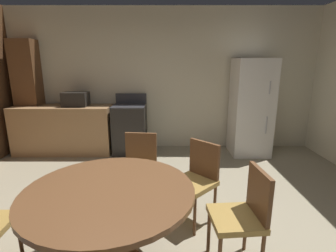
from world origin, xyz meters
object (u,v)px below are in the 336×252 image
object	(u,v)px
chair_north	(139,165)
refrigerator	(250,108)
microwave	(75,99)
dining_table	(110,207)
chair_east	(243,212)
chair_northeast	(197,177)
oven_range	(130,128)

from	to	relation	value
chair_north	refrigerator	bearing A→B (deg)	139.59
microwave	dining_table	xyz separation A→B (m)	(1.26, -2.91, -0.42)
chair_east	chair_northeast	xyz separation A→B (m)	(-0.31, 0.66, 0.00)
microwave	dining_table	distance (m)	3.20
refrigerator	dining_table	world-z (taller)	refrigerator
chair_east	chair_northeast	bearing A→B (deg)	-70.00
refrigerator	chair_east	xyz separation A→B (m)	(-0.91, -2.77, -0.38)
chair_northeast	chair_north	bearing A→B (deg)	-70.24
dining_table	chair_east	distance (m)	1.07
oven_range	chair_east	size ratio (longest dim) A/B	1.26
microwave	chair_north	xyz separation A→B (m)	(1.37, -1.85, -0.53)
oven_range	microwave	size ratio (longest dim) A/B	2.50
oven_range	dining_table	bearing A→B (deg)	-84.54
dining_table	oven_range	bearing A→B (deg)	95.46
dining_table	chair_north	bearing A→B (deg)	84.30
refrigerator	microwave	bearing A→B (deg)	179.11
microwave	refrigerator	bearing A→B (deg)	-0.89
oven_range	refrigerator	world-z (taller)	refrigerator
oven_range	dining_table	distance (m)	2.93
chair_east	chair_northeast	distance (m)	0.73
microwave	chair_east	size ratio (longest dim) A/B	0.51
microwave	dining_table	world-z (taller)	microwave
chair_east	chair_north	size ratio (longest dim) A/B	1.00
chair_northeast	refrigerator	bearing A→B (deg)	-164.80
chair_north	chair_northeast	xyz separation A→B (m)	(0.65, -0.31, 0.00)
microwave	chair_northeast	world-z (taller)	microwave
dining_table	chair_east	xyz separation A→B (m)	(1.06, 0.09, -0.11)
microwave	chair_east	world-z (taller)	microwave
refrigerator	chair_east	bearing A→B (deg)	-108.23
refrigerator	chair_north	xyz separation A→B (m)	(-1.87, -1.80, -0.38)
microwave	chair_north	bearing A→B (deg)	-53.47
refrigerator	microwave	distance (m)	3.24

